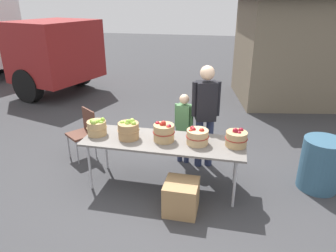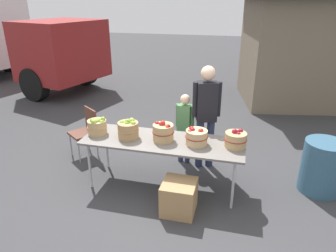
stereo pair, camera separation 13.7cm
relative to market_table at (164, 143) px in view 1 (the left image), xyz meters
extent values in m
plane|color=#38383A|center=(0.00, 0.00, -0.71)|extent=(40.00, 40.00, 0.00)
cube|color=slate|center=(0.00, 0.00, 0.02)|extent=(2.30, 0.76, 0.03)
cylinder|color=#B2B2B7|center=(-1.03, -0.30, -0.35)|extent=(0.04, 0.04, 0.72)
cylinder|color=#B2B2B7|center=(1.03, -0.30, -0.35)|extent=(0.04, 0.04, 0.72)
cylinder|color=#B2B2B7|center=(-1.03, 0.30, -0.35)|extent=(0.04, 0.04, 0.72)
cylinder|color=#B2B2B7|center=(1.03, 0.30, -0.35)|extent=(0.04, 0.04, 0.72)
cylinder|color=tan|center=(-1.01, -0.01, 0.15)|extent=(0.28, 0.28, 0.21)
torus|color=tan|center=(-1.01, -0.01, 0.16)|extent=(0.30, 0.30, 0.01)
sphere|color=#8CB738|center=(-0.97, -0.02, 0.25)|extent=(0.08, 0.08, 0.08)
sphere|color=#9EC647|center=(-1.00, -0.10, 0.27)|extent=(0.08, 0.08, 0.08)
sphere|color=#7AA833|center=(-0.98, -0.05, 0.25)|extent=(0.07, 0.07, 0.07)
sphere|color=#7AA833|center=(-0.91, -0.04, 0.24)|extent=(0.07, 0.07, 0.07)
sphere|color=#8CB738|center=(-1.00, 0.01, 0.24)|extent=(0.07, 0.07, 0.07)
sphere|color=#9EC647|center=(-1.05, -0.05, 0.27)|extent=(0.07, 0.07, 0.07)
sphere|color=#8CB738|center=(-0.92, 0.04, 0.27)|extent=(0.07, 0.07, 0.07)
cylinder|color=#A87F51|center=(-0.51, -0.03, 0.16)|extent=(0.30, 0.30, 0.24)
torus|color=#A87F51|center=(-0.51, -0.03, 0.17)|extent=(0.32, 0.32, 0.01)
sphere|color=#9EC647|center=(-0.47, 0.03, 0.29)|extent=(0.08, 0.08, 0.08)
sphere|color=#8CB738|center=(-0.51, -0.04, 0.28)|extent=(0.08, 0.08, 0.08)
sphere|color=#7AA833|center=(-0.51, -0.03, 0.30)|extent=(0.07, 0.07, 0.07)
sphere|color=#7AA833|center=(-0.51, -0.06, 0.27)|extent=(0.07, 0.07, 0.07)
sphere|color=#9EC647|center=(-0.47, 0.01, 0.26)|extent=(0.07, 0.07, 0.07)
sphere|color=#8CB738|center=(-0.59, -0.03, 0.27)|extent=(0.07, 0.07, 0.07)
sphere|color=#8CB738|center=(-0.42, -0.05, 0.28)|extent=(0.07, 0.07, 0.07)
cylinder|color=tan|center=(0.01, 0.00, 0.16)|extent=(0.29, 0.29, 0.24)
torus|color=maroon|center=(0.01, 0.00, 0.17)|extent=(0.31, 0.31, 0.01)
sphere|color=#B22319|center=(0.08, -0.06, 0.27)|extent=(0.07, 0.07, 0.07)
sphere|color=#B22319|center=(0.00, 0.00, 0.30)|extent=(0.08, 0.08, 0.08)
sphere|color=#B22319|center=(-0.02, -0.01, 0.29)|extent=(0.07, 0.07, 0.07)
sphere|color=maroon|center=(0.09, -0.05, 0.28)|extent=(0.07, 0.07, 0.07)
sphere|color=maroon|center=(-0.09, 0.03, 0.28)|extent=(0.07, 0.07, 0.07)
cylinder|color=tan|center=(0.48, 0.00, 0.14)|extent=(0.30, 0.30, 0.21)
torus|color=maroon|center=(0.48, 0.00, 0.15)|extent=(0.32, 0.32, 0.01)
sphere|color=#B22319|center=(0.54, -0.01, 0.24)|extent=(0.08, 0.08, 0.08)
sphere|color=maroon|center=(0.42, 0.00, 0.25)|extent=(0.07, 0.07, 0.07)
sphere|color=maroon|center=(0.40, 0.03, 0.25)|extent=(0.07, 0.07, 0.07)
sphere|color=#B22319|center=(0.39, -0.04, 0.23)|extent=(0.07, 0.07, 0.07)
cylinder|color=tan|center=(1.00, 0.05, 0.14)|extent=(0.29, 0.29, 0.20)
torus|color=maroon|center=(1.00, 0.05, 0.15)|extent=(0.31, 0.31, 0.01)
sphere|color=maroon|center=(1.03, 0.04, 0.23)|extent=(0.07, 0.07, 0.07)
sphere|color=maroon|center=(1.00, 0.06, 0.25)|extent=(0.07, 0.07, 0.07)
sphere|color=maroon|center=(0.98, 0.05, 0.26)|extent=(0.08, 0.08, 0.08)
sphere|color=maroon|center=(1.06, 0.12, 0.24)|extent=(0.07, 0.07, 0.07)
cylinder|color=#262D4C|center=(0.59, 0.77, -0.30)|extent=(0.12, 0.12, 0.83)
cylinder|color=#262D4C|center=(0.43, 0.72, -0.30)|extent=(0.12, 0.12, 0.83)
cube|color=black|center=(0.51, 0.74, 0.43)|extent=(0.36, 0.30, 0.62)
sphere|color=beige|center=(0.51, 0.74, 0.87)|extent=(0.22, 0.22, 0.22)
cylinder|color=black|center=(0.68, 0.79, 0.46)|extent=(0.09, 0.09, 0.55)
cylinder|color=black|center=(0.34, 0.69, 0.46)|extent=(0.09, 0.09, 0.55)
cylinder|color=#262D4C|center=(0.22, 0.78, -0.42)|extent=(0.09, 0.09, 0.59)
cylinder|color=#262D4C|center=(0.10, 0.80, -0.42)|extent=(0.09, 0.09, 0.59)
cube|color=#4C7F4C|center=(0.16, 0.79, 0.10)|extent=(0.25, 0.20, 0.44)
sphere|color=beige|center=(0.16, 0.79, 0.42)|extent=(0.16, 0.16, 0.16)
cylinder|color=#4C7F4C|center=(0.29, 0.77, 0.13)|extent=(0.06, 0.06, 0.39)
cylinder|color=#4C7F4C|center=(0.03, 0.81, 0.13)|extent=(0.06, 0.06, 0.39)
cube|color=maroon|center=(-4.05, 4.04, 0.54)|extent=(2.30, 2.51, 1.60)
cube|color=black|center=(-3.23, 3.81, 0.86)|extent=(0.51, 1.71, 0.80)
cylinder|color=black|center=(-3.95, 4.99, -0.26)|extent=(0.94, 0.51, 0.90)
cylinder|color=black|center=(-4.46, 3.16, -0.26)|extent=(0.94, 0.51, 0.90)
cube|color=#726651|center=(2.53, 4.95, 0.59)|extent=(3.39, 2.91, 2.60)
cube|color=white|center=(2.31, 3.76, 0.79)|extent=(1.38, 0.30, 0.90)
cube|color=brown|center=(-1.60, 0.56, -0.27)|extent=(0.56, 0.56, 0.04)
cube|color=brown|center=(-1.50, 0.71, -0.05)|extent=(0.34, 0.26, 0.40)
cylinder|color=gray|center=(-1.84, 0.52, -0.50)|extent=(0.02, 0.02, 0.42)
cylinder|color=gray|center=(-1.57, 0.32, -0.50)|extent=(0.02, 0.02, 0.42)
cylinder|color=gray|center=(-1.64, 0.80, -0.50)|extent=(0.02, 0.02, 0.42)
cylinder|color=gray|center=(-1.36, 0.60, -0.50)|extent=(0.02, 0.02, 0.42)
cylinder|color=#335972|center=(2.24, 0.44, -0.32)|extent=(0.57, 0.57, 0.78)
cube|color=#A87F51|center=(0.36, -0.53, -0.49)|extent=(0.43, 0.43, 0.43)
camera|label=1|loc=(0.91, -3.85, 1.92)|focal=32.91mm
camera|label=2|loc=(1.04, -3.81, 1.92)|focal=32.91mm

